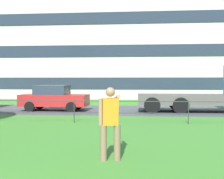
# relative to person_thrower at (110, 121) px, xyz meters

# --- Properties ---
(street_strip) EXTENTS (80.00, 6.06, 0.01)m
(street_strip) POSITION_rel_person_thrower_xyz_m (-2.16, 11.48, -0.91)
(street_strip) COLOR #4C4C51
(street_strip) RESTS_ON ground
(park_fence) EXTENTS (39.19, 0.04, 1.00)m
(park_fence) POSITION_rel_person_thrower_xyz_m (-2.16, 5.90, -0.24)
(park_fence) COLOR #333833
(park_fence) RESTS_ON ground
(person_thrower) EXTENTS (0.51, 0.83, 1.70)m
(person_thrower) POSITION_rel_person_thrower_xyz_m (0.00, 0.00, 0.00)
(person_thrower) COLOR #846B4C
(person_thrower) RESTS_ON ground
(car_red_left) EXTENTS (4.05, 1.90, 1.54)m
(car_red_left) POSITION_rel_person_thrower_xyz_m (-4.48, 10.74, -0.14)
(car_red_left) COLOR red
(car_red_left) RESTS_ON ground
(flatbed_truck_far_left) EXTENTS (7.31, 2.45, 2.75)m
(flatbed_truck_far_left) POSITION_rel_person_thrower_xyz_m (5.36, 10.80, 0.30)
(flatbed_truck_far_left) COLOR #2D99D1
(flatbed_truck_far_left) RESTS_ON ground
(apartment_building_background) EXTENTS (39.50, 13.85, 18.64)m
(apartment_building_background) POSITION_rel_person_thrower_xyz_m (-2.85, 27.74, 8.41)
(apartment_building_background) COLOR beige
(apartment_building_background) RESTS_ON ground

